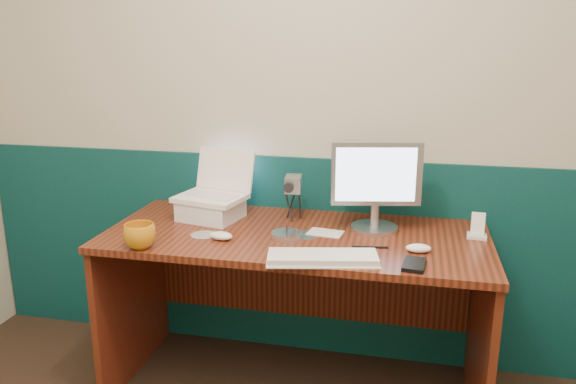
% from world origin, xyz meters
% --- Properties ---
extents(back_wall, '(3.50, 0.04, 2.50)m').
position_xyz_m(back_wall, '(0.00, 1.75, 1.25)').
color(back_wall, '#BCB59F').
rests_on(back_wall, ground).
extents(wainscot, '(3.48, 0.02, 1.00)m').
position_xyz_m(wainscot, '(0.00, 1.74, 0.50)').
color(wainscot, '#072E2F').
rests_on(wainscot, ground).
extents(desk, '(1.60, 0.70, 0.75)m').
position_xyz_m(desk, '(-0.02, 1.38, 0.38)').
color(desk, '#39190A').
rests_on(desk, ground).
extents(laptop_riser, '(0.29, 0.26, 0.09)m').
position_xyz_m(laptop_riser, '(-0.44, 1.49, 0.79)').
color(laptop_riser, white).
rests_on(laptop_riser, desk).
extents(laptop, '(0.33, 0.28, 0.24)m').
position_xyz_m(laptop, '(-0.44, 1.49, 0.96)').
color(laptop, white).
rests_on(laptop, laptop_riser).
extents(monitor, '(0.39, 0.18, 0.37)m').
position_xyz_m(monitor, '(0.30, 1.50, 0.94)').
color(monitor, '#B2B2B7').
rests_on(monitor, desk).
extents(keyboard, '(0.42, 0.21, 0.02)m').
position_xyz_m(keyboard, '(0.14, 1.10, 0.76)').
color(keyboard, white).
rests_on(keyboard, desk).
extents(mouse_right, '(0.10, 0.07, 0.03)m').
position_xyz_m(mouse_right, '(0.48, 1.27, 0.77)').
color(mouse_right, white).
rests_on(mouse_right, desk).
extents(mouse_left, '(0.11, 0.07, 0.03)m').
position_xyz_m(mouse_left, '(-0.30, 1.24, 0.77)').
color(mouse_left, white).
rests_on(mouse_left, desk).
extents(mug, '(0.14, 0.14, 0.10)m').
position_xyz_m(mug, '(-0.58, 1.08, 0.80)').
color(mug, orange).
rests_on(mug, desk).
extents(camcorder, '(0.12, 0.15, 0.22)m').
position_xyz_m(camcorder, '(-0.07, 1.56, 0.86)').
color(camcorder, '#A8A7AC').
rests_on(camcorder, desk).
extents(cd_spindle, '(0.13, 0.13, 0.03)m').
position_xyz_m(cd_spindle, '(-0.04, 1.31, 0.76)').
color(cd_spindle, '#B4BCC5').
rests_on(cd_spindle, desk).
extents(cd_loose_a, '(0.11, 0.11, 0.00)m').
position_xyz_m(cd_loose_a, '(-0.39, 1.28, 0.75)').
color(cd_loose_a, silver).
rests_on(cd_loose_a, desk).
extents(cd_loose_b, '(0.12, 0.12, 0.00)m').
position_xyz_m(cd_loose_b, '(0.02, 1.36, 0.75)').
color(cd_loose_b, '#ACB3BD').
rests_on(cd_loose_b, desk).
extents(pen, '(0.14, 0.03, 0.01)m').
position_xyz_m(pen, '(0.30, 1.27, 0.75)').
color(pen, black).
rests_on(pen, desk).
extents(papers, '(0.16, 0.12, 0.00)m').
position_xyz_m(papers, '(0.10, 1.41, 0.75)').
color(papers, silver).
rests_on(papers, desk).
extents(dock, '(0.08, 0.07, 0.01)m').
position_xyz_m(dock, '(0.72, 1.48, 0.76)').
color(dock, white).
rests_on(dock, desk).
extents(music_player, '(0.06, 0.03, 0.09)m').
position_xyz_m(music_player, '(0.72, 1.48, 0.81)').
color(music_player, white).
rests_on(music_player, dock).
extents(pda, '(0.09, 0.14, 0.02)m').
position_xyz_m(pda, '(0.47, 1.12, 0.76)').
color(pda, black).
rests_on(pda, desk).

